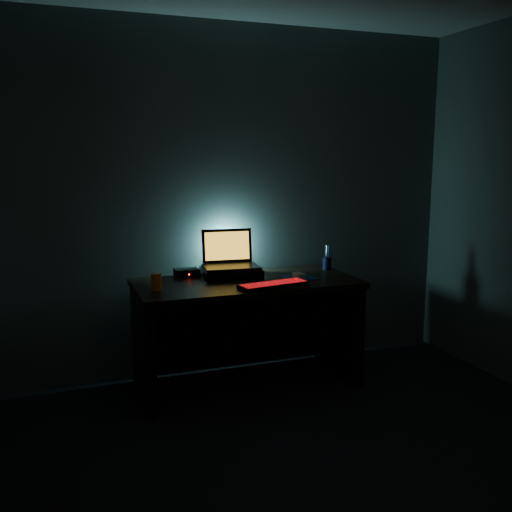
{
  "coord_description": "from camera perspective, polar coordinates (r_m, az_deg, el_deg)",
  "views": [
    {
      "loc": [
        -1.23,
        -1.94,
        1.59
      ],
      "look_at": [
        0.05,
        1.57,
        0.92
      ],
      "focal_mm": 40.0,
      "sensor_mm": 36.0,
      "label": 1
    }
  ],
  "objects": [
    {
      "name": "room",
      "position": [
        2.32,
        12.24,
        1.47
      ],
      "size": [
        3.5,
        4.0,
        2.5
      ],
      "color": "black",
      "rests_on": "ground"
    },
    {
      "name": "desk",
      "position": [
        3.97,
        -1.18,
        -5.94
      ],
      "size": [
        1.5,
        0.7,
        0.75
      ],
      "color": "black",
      "rests_on": "ground"
    },
    {
      "name": "riser",
      "position": [
        3.99,
        -2.51,
        -1.62
      ],
      "size": [
        0.43,
        0.34,
        0.06
      ],
      "primitive_type": "cube",
      "rotation": [
        0.0,
        0.0,
        -0.09
      ],
      "color": "black",
      "rests_on": "desk"
    },
    {
      "name": "laptop",
      "position": [
        4.02,
        -2.68,
        -0.22
      ],
      "size": [
        0.4,
        0.32,
        0.26
      ],
      "rotation": [
        0.0,
        0.0,
        -0.09
      ],
      "color": "black",
      "rests_on": "riser"
    },
    {
      "name": "keyboard",
      "position": [
        3.67,
        1.76,
        -2.9
      ],
      "size": [
        0.48,
        0.22,
        0.03
      ],
      "rotation": [
        0.0,
        0.0,
        0.16
      ],
      "color": "black",
      "rests_on": "desk"
    },
    {
      "name": "mousepad",
      "position": [
        3.95,
        4.33,
        -2.16
      ],
      "size": [
        0.24,
        0.22,
        0.0
      ],
      "primitive_type": "cube",
      "rotation": [
        0.0,
        0.0,
        0.09
      ],
      "color": "navy",
      "rests_on": "desk"
    },
    {
      "name": "mouse",
      "position": [
        3.95,
        4.33,
        -1.93
      ],
      "size": [
        0.07,
        0.1,
        0.03
      ],
      "primitive_type": "cube",
      "rotation": [
        0.0,
        0.0,
        0.09
      ],
      "color": "#A1A2A6",
      "rests_on": "mousepad"
    },
    {
      "name": "pen_cup",
      "position": [
        4.24,
        7.11,
        -0.74
      ],
      "size": [
        0.07,
        0.07,
        0.09
      ],
      "primitive_type": "cylinder",
      "rotation": [
        0.0,
        0.0,
        0.14
      ],
      "color": "black",
      "rests_on": "desk"
    },
    {
      "name": "juice_glass",
      "position": [
        3.62,
        -9.94,
        -2.57
      ],
      "size": [
        0.07,
        0.07,
        0.11
      ],
      "primitive_type": "cylinder",
      "rotation": [
        0.0,
        0.0,
        -0.1
      ],
      "color": "orange",
      "rests_on": "desk"
    },
    {
      "name": "router",
      "position": [
        4.01,
        -6.93,
        -1.67
      ],
      "size": [
        0.16,
        0.14,
        0.05
      ],
      "rotation": [
        0.0,
        0.0,
        0.0
      ],
      "color": "black",
      "rests_on": "desk"
    }
  ]
}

